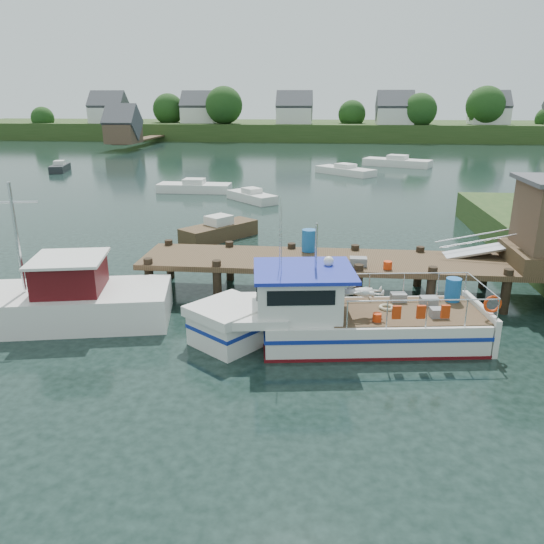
# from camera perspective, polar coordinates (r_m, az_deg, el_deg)

# --- Properties ---
(ground_plane) EXTENTS (160.00, 160.00, 0.00)m
(ground_plane) POSITION_cam_1_polar(r_m,az_deg,el_deg) (20.24, 3.25, -2.27)
(ground_plane) COLOR black
(far_shore) EXTENTS (140.00, 42.55, 9.22)m
(far_shore) POSITION_cam_1_polar(r_m,az_deg,el_deg) (101.44, 5.53, 15.28)
(far_shore) COLOR #2E451C
(far_shore) RESTS_ON ground
(dock) EXTENTS (16.60, 3.00, 4.78)m
(dock) POSITION_cam_1_polar(r_m,az_deg,el_deg) (20.39, 22.00, 3.17)
(dock) COLOR #4A3723
(dock) RESTS_ON ground
(lobster_boat) EXTENTS (9.27, 3.70, 4.40)m
(lobster_boat) POSITION_cam_1_polar(r_m,az_deg,el_deg) (16.05, 6.77, -4.91)
(lobster_boat) COLOR silver
(lobster_boat) RESTS_ON ground
(work_boat) EXTENTS (8.90, 4.15, 4.66)m
(work_boat) POSITION_cam_1_polar(r_m,az_deg,el_deg) (18.85, -23.48, -2.99)
(work_boat) COLOR silver
(work_boat) RESTS_ON ground
(moored_rowboat) EXTENTS (3.79, 4.31, 1.25)m
(moored_rowboat) POSITION_cam_1_polar(r_m,az_deg,el_deg) (28.03, -5.70, 4.47)
(moored_rowboat) COLOR #4A3723
(moored_rowboat) RESTS_ON ground
(moored_far) EXTENTS (7.55, 5.05, 1.22)m
(moored_far) POSITION_cam_1_polar(r_m,az_deg,el_deg) (60.60, 13.32, 11.43)
(moored_far) COLOR silver
(moored_far) RESTS_ON ground
(moored_a) EXTENTS (5.71, 1.98, 1.05)m
(moored_a) POSITION_cam_1_polar(r_m,az_deg,el_deg) (42.84, -8.35, 9.02)
(moored_a) COLOR silver
(moored_a) RESTS_ON ground
(moored_b) EXTENTS (4.08, 4.21, 0.97)m
(moored_b) POSITION_cam_1_polar(r_m,az_deg,el_deg) (38.49, -2.19, 8.13)
(moored_b) COLOR silver
(moored_b) RESTS_ON ground
(moored_d) EXTENTS (5.94, 5.68, 1.04)m
(moored_d) POSITION_cam_1_polar(r_m,az_deg,el_deg) (52.99, 7.88, 10.77)
(moored_d) COLOR silver
(moored_d) RESTS_ON ground
(moored_e) EXTENTS (2.30, 4.18, 1.10)m
(moored_e) POSITION_cam_1_polar(r_m,az_deg,el_deg) (58.76, -21.85, 10.40)
(moored_e) COLOR black
(moored_e) RESTS_ON ground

